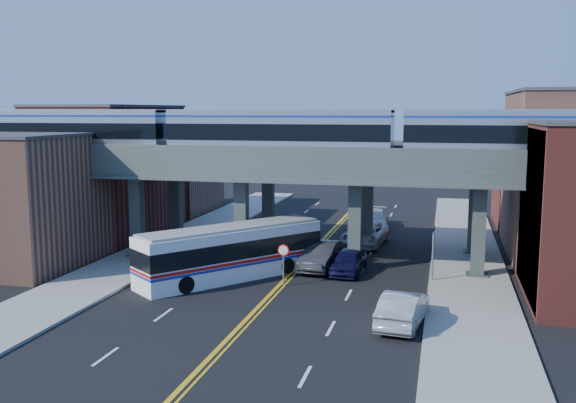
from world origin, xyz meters
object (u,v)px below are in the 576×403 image
transit_train (279,132)px  transit_bus (231,253)px  stop_sign (283,258)px  traffic_signal (433,247)px  car_lane_c (365,234)px  car_parked_curb (403,308)px  car_lane_d (374,219)px  car_lane_a (349,261)px  car_lane_b (322,256)px

transit_train → transit_bus: bearing=-118.3°
stop_sign → traffic_signal: (8.90, 3.00, 0.54)m
stop_sign → car_lane_c: stop_sign is taller
transit_bus → car_parked_curb: bearing=-81.7°
car_lane_d → car_parked_curb: (4.30, -26.38, 0.01)m
car_lane_a → transit_train: bearing=172.6°
car_parked_curb → car_lane_c: bearing=-70.0°
stop_sign → transit_bus: 3.84m
transit_train → car_parked_curb: size_ratio=8.88×
car_lane_d → car_lane_b: bearing=-100.0°
transit_train → car_lane_d: (4.88, 15.77, -8.41)m
transit_bus → traffic_signal: bearing=-42.4°
car_lane_a → stop_sign: bearing=-127.1°
traffic_signal → car_lane_b: 7.74m
transit_bus → car_lane_c: transit_bus is taller
car_lane_b → car_lane_c: size_ratio=0.87×
stop_sign → car_lane_d: size_ratio=0.44×
car_parked_curb → car_lane_b: bearing=-52.1°
transit_train → car_lane_b: 8.89m
traffic_signal → car_parked_curb: traffic_signal is taller
transit_bus → car_lane_a: (7.16, 3.07, -0.85)m
transit_train → car_lane_b: (3.05, -0.20, -8.34)m
car_lane_a → car_lane_d: bearing=93.6°
transit_train → car_lane_b: size_ratio=8.43×
stop_sign → car_parked_curb: (7.64, -5.62, -0.88)m
transit_bus → car_lane_c: bearing=8.4°
car_lane_a → car_parked_curb: bearing=-63.4°
transit_bus → car_parked_curb: size_ratio=2.19×
transit_train → stop_sign: bearing=-72.8°
car_lane_b → car_lane_d: car_lane_b is taller
traffic_signal → car_lane_d: size_ratio=0.69×
traffic_signal → transit_bus: bearing=-171.0°
transit_train → transit_bus: 8.85m
traffic_signal → car_parked_curb: size_ratio=0.77×
transit_train → traffic_signal: size_ratio=11.53×
transit_bus → car_lane_d: size_ratio=1.96×
traffic_signal → car_lane_c: traffic_signal is taller
transit_train → car_lane_b: bearing=-3.8°
stop_sign → car_lane_a: bearing=49.7°
car_lane_b → stop_sign: bearing=-102.7°
car_lane_b → car_lane_d: bearing=88.1°
car_lane_a → car_parked_curb: size_ratio=0.91×
stop_sign → transit_train: bearing=107.2°
traffic_signal → car_lane_d: traffic_signal is taller
car_lane_d → car_parked_curb: bearing=-84.2°
car_lane_b → car_parked_curb: car_lane_b is taller
car_lane_a → car_parked_curb: (4.19, -9.68, 0.05)m
car_lane_b → car_parked_curb: size_ratio=1.05×
transit_train → car_lane_c: bearing=59.1°
stop_sign → transit_bus: bearing=165.0°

